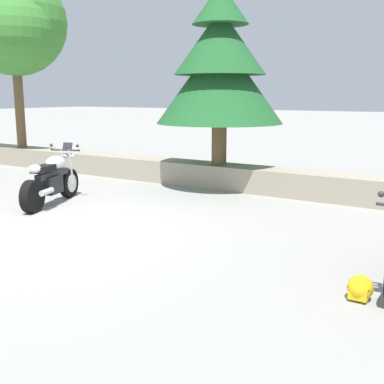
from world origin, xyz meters
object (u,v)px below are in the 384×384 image
at_px(leafy_tree_far_left, 14,25).
at_px(pine_tree_mid_left, 220,66).
at_px(rider_helmet, 360,288).
at_px(motorcycle_white_near_left, 52,180).

xyz_separation_m(leafy_tree_far_left, pine_tree_mid_left, (6.84, 0.16, -1.37)).
bearing_deg(rider_helmet, motorcycle_white_near_left, 167.02).
xyz_separation_m(motorcycle_white_near_left, leafy_tree_far_left, (-4.91, 3.22, 3.70)).
distance_m(leafy_tree_far_left, pine_tree_mid_left, 6.98).
relative_size(motorcycle_white_near_left, leafy_tree_far_left, 0.38).
bearing_deg(motorcycle_white_near_left, leafy_tree_far_left, 146.75).
xyz_separation_m(rider_helmet, pine_tree_mid_left, (-4.49, 4.85, 2.68)).
bearing_deg(pine_tree_mid_left, motorcycle_white_near_left, -119.80).
bearing_deg(leafy_tree_far_left, pine_tree_mid_left, 1.31).
height_order(motorcycle_white_near_left, rider_helmet, motorcycle_white_near_left).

